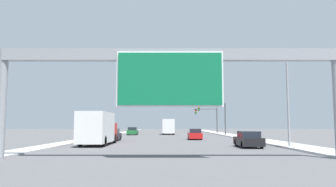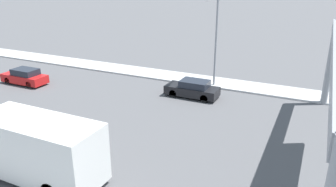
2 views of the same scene
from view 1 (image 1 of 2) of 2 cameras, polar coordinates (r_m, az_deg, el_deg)
name	(u,v)px [view 1 (image 1 of 2)]	position (r m, az deg, el deg)	size (l,w,h in m)	color
sidewalk_right	(227,135)	(62.41, 10.30, -7.11)	(3.00, 120.00, 0.15)	#B1B1B1
median_strip_left	(109,135)	(62.28, -10.18, -7.12)	(2.00, 120.00, 0.15)	#B1B1B1
sign_gantry	(168,71)	(19.50, 0.06, 3.88)	(20.40, 0.73, 6.52)	gray
car_near_left	(247,140)	(30.06, 13.55, -7.82)	(1.80, 4.35, 1.42)	black
car_mid_right	(193,134)	(44.50, 4.42, -7.12)	(1.70, 4.34, 1.45)	red
car_near_center	(111,135)	(41.35, -9.94, -7.15)	(1.70, 4.23, 1.51)	black
car_mid_left	(131,131)	(64.47, -6.44, -6.55)	(1.83, 4.72, 1.50)	#1E662D
truck_box_primary	(167,127)	(67.21, -0.17, -5.79)	(2.37, 8.29, 3.09)	white
truck_box_secondary	(96,128)	(33.10, -12.35, -5.96)	(2.47, 8.86, 3.19)	red
traffic_light_near_intersection	(214,113)	(59.99, 8.00, -3.41)	(5.29, 0.32, 5.91)	#3D3D3F
traffic_light_mid_block	(207,116)	(69.90, 6.88, -3.89)	(4.96, 0.32, 5.59)	#3D3D3F
street_lamp_right	(281,92)	(30.29, 19.15, 0.22)	(2.89, 0.28, 8.04)	gray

